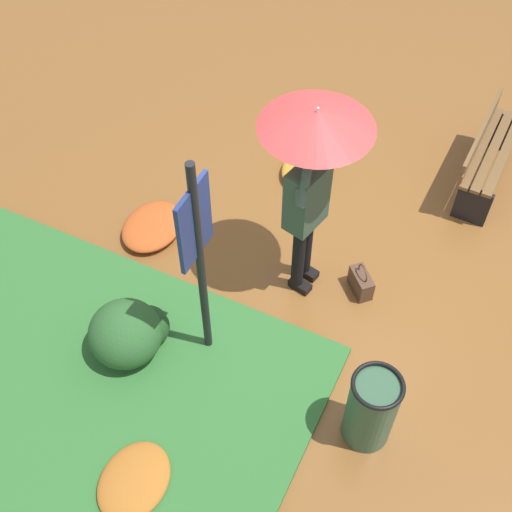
{
  "coord_description": "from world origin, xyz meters",
  "views": [
    {
      "loc": [
        -4.0,
        -1.06,
        5.38
      ],
      "look_at": [
        -0.76,
        0.51,
        0.85
      ],
      "focal_mm": 47.35,
      "sensor_mm": 36.0,
      "label": 1
    }
  ],
  "objects": [
    {
      "name": "leaf_pile_by_bench",
      "position": [
        1.17,
        0.8,
        0.08
      ],
      "size": [
        0.7,
        0.56,
        0.15
      ],
      "color": "#C68428",
      "rests_on": "ground_plane"
    },
    {
      "name": "shrub_cluster",
      "position": [
        -1.61,
        1.34,
        0.28
      ],
      "size": [
        0.72,
        0.66,
        0.59
      ],
      "color": "#285628",
      "rests_on": "ground_plane"
    },
    {
      "name": "leaf_pile_far_path",
      "position": [
        -0.32,
        1.92,
        0.08
      ],
      "size": [
        0.73,
        0.59,
        0.16
      ],
      "color": "#B74C1E",
      "rests_on": "ground_plane"
    },
    {
      "name": "ground_plane",
      "position": [
        0.0,
        0.0,
        0.0
      ],
      "size": [
        18.0,
        18.0,
        0.0
      ],
      "primitive_type": "plane",
      "color": "brown"
    },
    {
      "name": "handbag",
      "position": [
        -0.09,
        -0.3,
        0.13
      ],
      "size": [
        0.31,
        0.31,
        0.37
      ],
      "color": "#4C3323",
      "rests_on": "ground_plane"
    },
    {
      "name": "person_with_umbrella",
      "position": [
        -0.15,
        0.29,
        1.55
      ],
      "size": [
        0.96,
        0.96,
        2.04
      ],
      "color": "black",
      "rests_on": "ground_plane"
    },
    {
      "name": "park_bench",
      "position": [
        1.92,
        -0.96,
        0.4
      ],
      "size": [
        1.4,
        0.41,
        0.75
      ],
      "color": "black",
      "rests_on": "ground_plane"
    },
    {
      "name": "leaf_pile_near_person",
      "position": [
        -2.68,
        0.66,
        0.07
      ],
      "size": [
        0.68,
        0.54,
        0.15
      ],
      "color": "#A86023",
      "rests_on": "ground_plane"
    },
    {
      "name": "info_sign_post",
      "position": [
        -1.29,
        0.74,
        1.44
      ],
      "size": [
        0.44,
        0.07,
        2.3
      ],
      "color": "black",
      "rests_on": "ground_plane"
    },
    {
      "name": "trash_bin",
      "position": [
        -1.45,
        -0.85,
        0.42
      ],
      "size": [
        0.42,
        0.42,
        0.83
      ],
      "color": "#2D5138",
      "rests_on": "ground_plane"
    },
    {
      "name": "grass_verge",
      "position": [
        -3.17,
        1.54,
        0.03
      ],
      "size": [
        4.8,
        4.0,
        0.05
      ],
      "color": "#2D662D",
      "rests_on": "ground_plane"
    }
  ]
}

